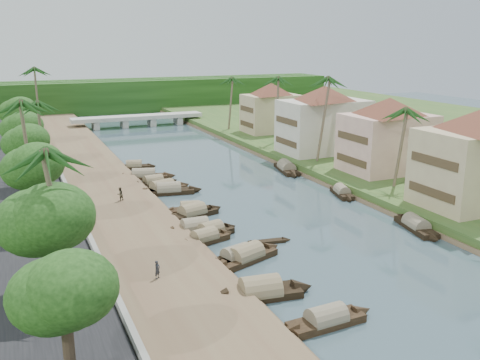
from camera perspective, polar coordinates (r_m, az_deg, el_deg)
name	(u,v)px	position (r m, az deg, el deg)	size (l,w,h in m)	color
ground	(309,233)	(52.37, 7.38, -5.67)	(220.00, 220.00, 0.00)	#3A4F57
left_bank	(105,195)	(65.15, -14.19, -1.53)	(10.00, 180.00, 0.80)	brown
right_bank	(352,166)	(78.30, 11.89, 1.46)	(16.00, 180.00, 1.20)	#2D5020
road	(28,201)	(64.37, -21.67, -2.06)	(8.00, 180.00, 1.40)	black
retaining_wall	(68,191)	(64.41, -17.92, -1.11)	(0.40, 180.00, 1.10)	slate
treeline	(113,96)	(144.93, -13.41, 8.74)	(120.00, 14.00, 8.00)	black
bridge	(138,118)	(117.93, -10.84, 6.47)	(28.00, 4.00, 2.40)	#AAABA0
building_near	(479,156)	(60.98, 24.12, 2.32)	(14.85, 14.85, 10.20)	tan
building_mid	(388,134)	(73.14, 15.46, 4.75)	(14.11, 14.11, 9.70)	beige
building_far	(324,119)	(83.76, 8.94, 6.48)	(15.59, 15.59, 10.20)	beige
building_distant	(271,107)	(101.57, 3.34, 7.77)	(12.62, 12.62, 9.20)	tan
sampan_0	(326,320)	(36.50, 9.18, -14.54)	(7.57, 1.96, 2.01)	black
sampan_1	(260,292)	(39.60, 2.19, -11.87)	(8.55, 2.92, 2.46)	black
sampan_2	(246,257)	(45.52, 0.65, -8.19)	(8.38, 4.50, 2.20)	black
sampan_3	(237,256)	(45.59, -0.36, -8.16)	(7.23, 3.46, 1.95)	black
sampan_4	(205,239)	(49.57, -3.80, -6.27)	(6.83, 3.15, 1.94)	black
sampan_5	(211,232)	(51.21, -3.11, -5.55)	(6.44, 3.25, 2.03)	black
sampan_6	(195,229)	(52.16, -4.82, -5.19)	(7.33, 2.01, 2.19)	black
sampan_7	(192,213)	(56.69, -5.09, -3.55)	(7.98, 3.69, 2.10)	black
sampan_8	(190,210)	(57.87, -5.32, -3.18)	(6.28, 2.85, 1.94)	black
sampan_9	(169,191)	(65.42, -7.62, -1.13)	(8.64, 3.23, 2.15)	black
sampan_10	(163,189)	(66.36, -8.27, -0.92)	(8.19, 3.64, 2.21)	black
sampan_11	(153,183)	(69.33, -9.22, -0.28)	(7.02, 2.43, 2.01)	black
sampan_12	(144,176)	(73.05, -10.23, 0.45)	(8.92, 4.10, 2.12)	black
sampan_13	(134,166)	(78.88, -11.23, 1.45)	(6.68, 3.03, 1.85)	black
sampan_14	(416,226)	(55.51, 18.26, -4.67)	(3.13, 8.34, 2.02)	black
sampan_15	(342,192)	(65.27, 10.82, -1.31)	(2.91, 6.70, 1.82)	black
sampan_16	(286,168)	(76.32, 4.98, 1.25)	(3.58, 9.50, 2.27)	black
canoe_1	(267,242)	(49.57, 2.88, -6.63)	(4.85, 1.40, 0.77)	black
canoe_2	(176,193)	(65.33, -6.82, -1.41)	(5.04, 1.71, 0.73)	black
palm_1	(401,112)	(64.70, 16.81, 6.98)	(3.20, 3.20, 10.66)	brown
palm_2	(322,81)	(76.40, 8.76, 10.44)	(3.20, 3.20, 13.28)	brown
palm_3	(278,80)	(90.25, 4.03, 10.64)	(3.20, 3.20, 12.38)	brown
palm_4	(57,155)	(35.27, -18.91, 2.59)	(3.20, 3.20, 11.59)	brown
palm_5	(24,105)	(56.99, -22.01, 7.46)	(3.20, 3.20, 12.40)	brown
palm_6	(39,104)	(70.75, -20.69, 7.57)	(3.20, 3.20, 10.84)	brown
palm_7	(229,80)	(104.10, -1.15, 10.65)	(3.20, 3.20, 11.32)	brown
palm_8	(34,70)	(102.99, -21.07, 10.87)	(3.20, 3.20, 13.39)	brown
tree_0	(64,293)	(27.30, -18.29, -11.42)	(4.46, 4.46, 6.98)	#413425
tree_1	(46,220)	(37.14, -19.99, -4.07)	(5.46, 5.46, 7.66)	#413425
tree_2	(33,167)	(50.94, -21.20, 1.26)	(4.72, 4.72, 7.80)	#413425
tree_3	(26,143)	(66.31, -21.86, 3.72)	(4.60, 4.60, 7.28)	#413425
tree_4	(22,128)	(79.37, -22.22, 5.17)	(4.91, 4.91, 7.15)	#413425
tree_5	(18,112)	(95.99, -22.58, 6.76)	(5.22, 5.22, 7.52)	#413425
tree_6	(343,114)	(88.29, 10.94, 6.95)	(4.91, 4.91, 7.50)	#413425
person_near	(157,270)	(40.94, -8.81, -9.43)	(0.52, 0.34, 1.42)	#2A2C32
person_far	(120,194)	(60.73, -12.68, -1.47)	(0.75, 0.59, 1.55)	#353125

